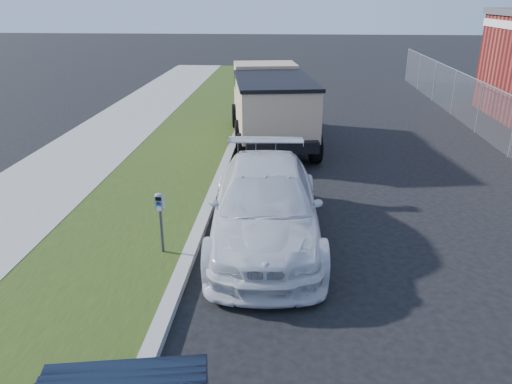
{
  "coord_description": "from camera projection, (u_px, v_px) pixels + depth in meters",
  "views": [
    {
      "loc": [
        -0.78,
        -8.19,
        4.63
      ],
      "look_at": [
        -1.4,
        1.0,
        1.0
      ],
      "focal_mm": 35.0,
      "sensor_mm": 36.0,
      "label": 1
    }
  ],
  "objects": [
    {
      "name": "dump_truck",
      "position": [
        270.0,
        102.0,
        16.6
      ],
      "size": [
        3.18,
        6.33,
        2.38
      ],
      "rotation": [
        0.0,
        0.0,
        0.15
      ],
      "color": "black",
      "rests_on": "ground"
    },
    {
      "name": "streetside",
      "position": [
        78.0,
        209.0,
        11.43
      ],
      "size": [
        6.12,
        50.0,
        0.15
      ],
      "color": "gray",
      "rests_on": "ground"
    },
    {
      "name": "parking_meter",
      "position": [
        160.0,
        210.0,
        9.1
      ],
      "size": [
        0.17,
        0.12,
        1.2
      ],
      "rotation": [
        0.0,
        0.0,
        -0.06
      ],
      "color": "#3F4247",
      "rests_on": "ground"
    },
    {
      "name": "ground",
      "position": [
        328.0,
        264.0,
        9.25
      ],
      "size": [
        120.0,
        120.0,
        0.0
      ],
      "primitive_type": "plane",
      "color": "black",
      "rests_on": "ground"
    },
    {
      "name": "white_wagon",
      "position": [
        266.0,
        205.0,
        9.89
      ],
      "size": [
        2.39,
        5.35,
        1.52
      ],
      "primitive_type": "imported",
      "rotation": [
        0.0,
        0.0,
        0.05
      ],
      "color": "silver",
      "rests_on": "ground"
    }
  ]
}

